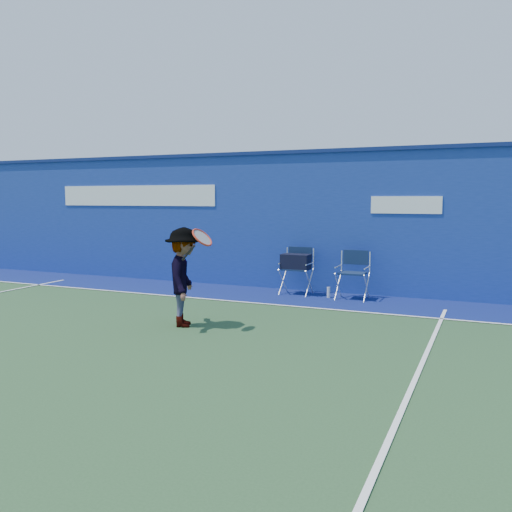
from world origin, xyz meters
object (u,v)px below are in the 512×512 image
at_px(directors_chair_left, 296,275).
at_px(water_bottle, 329,292).
at_px(directors_chair_right, 352,284).
at_px(tennis_player, 184,277).

xyz_separation_m(directors_chair_left, water_bottle, (0.75, -0.13, -0.30)).
height_order(directors_chair_right, tennis_player, tennis_player).
height_order(directors_chair_left, tennis_player, tennis_player).
relative_size(directors_chair_left, directors_chair_right, 1.02).
bearing_deg(water_bottle, directors_chair_right, 7.49).
relative_size(directors_chair_left, tennis_player, 0.63).
height_order(directors_chair_right, water_bottle, directors_chair_right).
xyz_separation_m(directors_chair_left, directors_chair_right, (1.23, -0.07, -0.11)).
distance_m(directors_chair_right, tennis_player, 3.88).
xyz_separation_m(directors_chair_left, tennis_player, (-0.68, -3.41, 0.38)).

